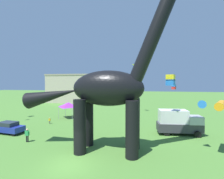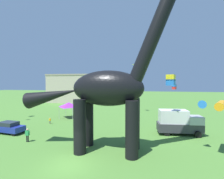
{
  "view_description": "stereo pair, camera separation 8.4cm",
  "coord_description": "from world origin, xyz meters",
  "px_view_note": "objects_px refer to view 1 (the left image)",
  "views": [
    {
      "loc": [
        6.15,
        -12.89,
        6.84
      ],
      "look_at": [
        2.59,
        4.85,
        6.09
      ],
      "focal_mm": 27.4,
      "sensor_mm": 36.0,
      "label": 1
    },
    {
      "loc": [
        6.23,
        -12.88,
        6.84
      ],
      "look_at": [
        2.59,
        4.85,
        6.09
      ],
      "focal_mm": 27.4,
      "sensor_mm": 36.0,
      "label": 2
    }
  ],
  "objects_px": {
    "kite_mid_right": "(217,105)",
    "dinosaur_sculpture": "(107,88)",
    "parked_box_truck": "(178,122)",
    "kite_mid_center": "(170,80)",
    "kite_high_left": "(112,104)",
    "person_watching_child": "(50,120)",
    "kite_near_high": "(135,65)",
    "parked_sedan_left": "(8,127)",
    "kite_trailing": "(174,87)",
    "person_photographer": "(27,134)",
    "person_far_spectator": "(79,124)",
    "festival_canopy_tent": "(69,105)"
  },
  "relations": [
    {
      "from": "parked_box_truck",
      "to": "kite_mid_center",
      "type": "height_order",
      "value": "kite_mid_center"
    },
    {
      "from": "dinosaur_sculpture",
      "to": "parked_box_truck",
      "type": "xyz_separation_m",
      "value": [
        7.99,
        7.19,
        -4.62
      ]
    },
    {
      "from": "dinosaur_sculpture",
      "to": "kite_high_left",
      "type": "xyz_separation_m",
      "value": [
        -0.02,
        2.37,
        -1.84
      ]
    },
    {
      "from": "person_far_spectator",
      "to": "kite_mid_right",
      "type": "height_order",
      "value": "kite_mid_right"
    },
    {
      "from": "kite_mid_right",
      "to": "kite_mid_center",
      "type": "distance_m",
      "value": 6.02
    },
    {
      "from": "parked_sedan_left",
      "to": "dinosaur_sculpture",
      "type": "bearing_deg",
      "value": -5.96
    },
    {
      "from": "kite_mid_right",
      "to": "kite_high_left",
      "type": "distance_m",
      "value": 10.37
    },
    {
      "from": "dinosaur_sculpture",
      "to": "kite_trailing",
      "type": "relative_size",
      "value": 19.81
    },
    {
      "from": "person_watching_child",
      "to": "kite_mid_right",
      "type": "distance_m",
      "value": 23.8
    },
    {
      "from": "kite_high_left",
      "to": "kite_mid_center",
      "type": "relative_size",
      "value": 0.62
    },
    {
      "from": "person_watching_child",
      "to": "kite_mid_right",
      "type": "relative_size",
      "value": 0.37
    },
    {
      "from": "kite_mid_right",
      "to": "kite_near_high",
      "type": "height_order",
      "value": "kite_near_high"
    },
    {
      "from": "kite_mid_center",
      "to": "kite_near_high",
      "type": "xyz_separation_m",
      "value": [
        -5.37,
        16.28,
        3.52
      ]
    },
    {
      "from": "person_photographer",
      "to": "kite_mid_right",
      "type": "height_order",
      "value": "kite_mid_right"
    },
    {
      "from": "person_watching_child",
      "to": "kite_high_left",
      "type": "xyz_separation_m",
      "value": [
        11.8,
        -6.59,
        3.8
      ]
    },
    {
      "from": "kite_trailing",
      "to": "kite_mid_center",
      "type": "xyz_separation_m",
      "value": [
        -1.91,
        -10.05,
        1.07
      ]
    },
    {
      "from": "parked_sedan_left",
      "to": "kite_near_high",
      "type": "height_order",
      "value": "kite_near_high"
    },
    {
      "from": "festival_canopy_tent",
      "to": "kite_high_left",
      "type": "relative_size",
      "value": 3.82
    },
    {
      "from": "person_photographer",
      "to": "kite_high_left",
      "type": "distance_m",
      "value": 10.27
    },
    {
      "from": "person_photographer",
      "to": "kite_mid_center",
      "type": "height_order",
      "value": "kite_mid_center"
    },
    {
      "from": "parked_sedan_left",
      "to": "person_far_spectator",
      "type": "distance_m",
      "value": 9.36
    },
    {
      "from": "kite_mid_right",
      "to": "dinosaur_sculpture",
      "type": "bearing_deg",
      "value": -173.86
    },
    {
      "from": "kite_trailing",
      "to": "kite_mid_center",
      "type": "relative_size",
      "value": 0.66
    },
    {
      "from": "parked_box_truck",
      "to": "person_watching_child",
      "type": "bearing_deg",
      "value": 169.21
    },
    {
      "from": "person_watching_child",
      "to": "kite_near_high",
      "type": "relative_size",
      "value": 0.68
    },
    {
      "from": "parked_box_truck",
      "to": "person_photographer",
      "type": "relative_size",
      "value": 3.72
    },
    {
      "from": "person_far_spectator",
      "to": "kite_mid_center",
      "type": "xyz_separation_m",
      "value": [
        12.17,
        -0.83,
        6.14
      ]
    },
    {
      "from": "parked_sedan_left",
      "to": "kite_mid_right",
      "type": "height_order",
      "value": "kite_mid_right"
    },
    {
      "from": "person_photographer",
      "to": "kite_mid_right",
      "type": "bearing_deg",
      "value": -1.96
    },
    {
      "from": "parked_sedan_left",
      "to": "person_far_spectator",
      "type": "bearing_deg",
      "value": 25.18
    },
    {
      "from": "person_watching_child",
      "to": "kite_trailing",
      "type": "bearing_deg",
      "value": 160.62
    },
    {
      "from": "parked_sedan_left",
      "to": "kite_mid_center",
      "type": "distance_m",
      "value": 22.05
    },
    {
      "from": "dinosaur_sculpture",
      "to": "festival_canopy_tent",
      "type": "distance_m",
      "value": 18.08
    },
    {
      "from": "kite_trailing",
      "to": "kite_high_left",
      "type": "bearing_deg",
      "value": -123.57
    },
    {
      "from": "person_far_spectator",
      "to": "kite_mid_center",
      "type": "bearing_deg",
      "value": -82.46
    },
    {
      "from": "kite_mid_center",
      "to": "kite_near_high",
      "type": "bearing_deg",
      "value": 108.27
    },
    {
      "from": "parked_box_truck",
      "to": "festival_canopy_tent",
      "type": "height_order",
      "value": "parked_box_truck"
    },
    {
      "from": "parked_box_truck",
      "to": "kite_mid_center",
      "type": "xyz_separation_m",
      "value": [
        -1.31,
        -1.9,
        5.48
      ]
    },
    {
      "from": "parked_sedan_left",
      "to": "person_watching_child",
      "type": "xyz_separation_m",
      "value": [
        2.51,
        5.91,
        -0.19
      ]
    },
    {
      "from": "parked_box_truck",
      "to": "person_far_spectator",
      "type": "bearing_deg",
      "value": 178.87
    },
    {
      "from": "kite_high_left",
      "to": "parked_box_truck",
      "type": "bearing_deg",
      "value": 31.01
    },
    {
      "from": "person_photographer",
      "to": "festival_canopy_tent",
      "type": "relative_size",
      "value": 0.49
    },
    {
      "from": "parked_box_truck",
      "to": "kite_near_high",
      "type": "bearing_deg",
      "value": 109.25
    },
    {
      "from": "dinosaur_sculpture",
      "to": "kite_trailing",
      "type": "bearing_deg",
      "value": 83.17
    },
    {
      "from": "person_photographer",
      "to": "person_far_spectator",
      "type": "bearing_deg",
      "value": 50.43
    },
    {
      "from": "dinosaur_sculpture",
      "to": "person_photographer",
      "type": "xyz_separation_m",
      "value": [
        -9.51,
        0.59,
        -5.32
      ]
    },
    {
      "from": "person_photographer",
      "to": "kite_high_left",
      "type": "xyz_separation_m",
      "value": [
        9.5,
        1.78,
        3.48
      ]
    },
    {
      "from": "festival_canopy_tent",
      "to": "person_far_spectator",
      "type": "bearing_deg",
      "value": -55.76
    },
    {
      "from": "person_photographer",
      "to": "kite_trailing",
      "type": "bearing_deg",
      "value": 35.72
    },
    {
      "from": "dinosaur_sculpture",
      "to": "kite_mid_center",
      "type": "relative_size",
      "value": 13.1
    }
  ]
}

